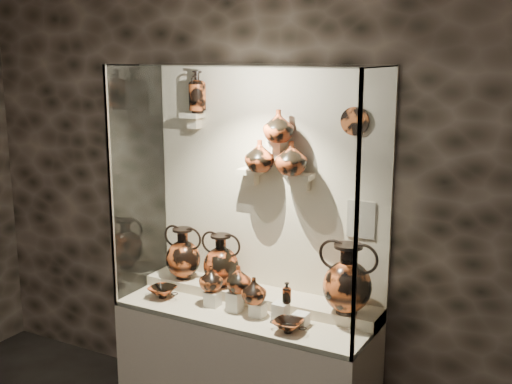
% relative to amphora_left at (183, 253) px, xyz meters
% --- Properties ---
extents(wall_back, '(5.00, 0.02, 3.20)m').
position_rel_amphora_left_xyz_m(wall_back, '(0.59, 0.18, 0.52)').
color(wall_back, black).
rests_on(wall_back, ground).
extents(plinth, '(1.70, 0.60, 0.80)m').
position_rel_amphora_left_xyz_m(plinth, '(0.59, -0.14, -0.68)').
color(plinth, beige).
rests_on(plinth, floor).
extents(front_tier, '(1.68, 0.58, 0.03)m').
position_rel_amphora_left_xyz_m(front_tier, '(0.59, -0.14, -0.27)').
color(front_tier, beige).
rests_on(front_tier, plinth).
extents(rear_tier, '(1.70, 0.25, 0.10)m').
position_rel_amphora_left_xyz_m(rear_tier, '(0.59, 0.03, -0.23)').
color(rear_tier, beige).
rests_on(rear_tier, plinth).
extents(back_panel, '(1.70, 0.03, 1.60)m').
position_rel_amphora_left_xyz_m(back_panel, '(0.59, 0.17, 0.52)').
color(back_panel, beige).
rests_on(back_panel, plinth).
extents(glass_front, '(1.70, 0.01, 1.60)m').
position_rel_amphora_left_xyz_m(glass_front, '(0.59, -0.44, 0.52)').
color(glass_front, white).
rests_on(glass_front, plinth).
extents(glass_left, '(0.01, 0.60, 1.60)m').
position_rel_amphora_left_xyz_m(glass_left, '(-0.26, -0.14, 0.52)').
color(glass_left, white).
rests_on(glass_left, plinth).
extents(glass_right, '(0.01, 0.60, 1.60)m').
position_rel_amphora_left_xyz_m(glass_right, '(1.43, -0.14, 0.52)').
color(glass_right, white).
rests_on(glass_right, plinth).
extents(glass_top, '(1.70, 0.60, 0.01)m').
position_rel_amphora_left_xyz_m(glass_top, '(0.59, -0.14, 1.31)').
color(glass_top, white).
rests_on(glass_top, back_panel).
extents(frame_post_left, '(0.02, 0.02, 1.60)m').
position_rel_amphora_left_xyz_m(frame_post_left, '(-0.25, -0.43, 0.52)').
color(frame_post_left, gray).
rests_on(frame_post_left, plinth).
extents(frame_post_right, '(0.02, 0.02, 1.60)m').
position_rel_amphora_left_xyz_m(frame_post_right, '(1.43, -0.43, 0.52)').
color(frame_post_right, gray).
rests_on(frame_post_right, plinth).
extents(pedestal_a, '(0.09, 0.09, 0.10)m').
position_rel_amphora_left_xyz_m(pedestal_a, '(0.37, -0.19, -0.20)').
color(pedestal_a, silver).
rests_on(pedestal_a, front_tier).
extents(pedestal_b, '(0.09, 0.09, 0.13)m').
position_rel_amphora_left_xyz_m(pedestal_b, '(0.54, -0.19, -0.19)').
color(pedestal_b, silver).
rests_on(pedestal_b, front_tier).
extents(pedestal_c, '(0.09, 0.09, 0.09)m').
position_rel_amphora_left_xyz_m(pedestal_c, '(0.71, -0.19, -0.21)').
color(pedestal_c, silver).
rests_on(pedestal_c, front_tier).
extents(pedestal_d, '(0.09, 0.09, 0.12)m').
position_rel_amphora_left_xyz_m(pedestal_d, '(0.87, -0.19, -0.19)').
color(pedestal_d, silver).
rests_on(pedestal_d, front_tier).
extents(pedestal_e, '(0.09, 0.09, 0.08)m').
position_rel_amphora_left_xyz_m(pedestal_e, '(1.01, -0.19, -0.21)').
color(pedestal_e, silver).
rests_on(pedestal_e, front_tier).
extents(bracket_ul, '(0.14, 0.12, 0.04)m').
position_rel_amphora_left_xyz_m(bracket_ul, '(0.04, 0.10, 0.97)').
color(bracket_ul, beige).
rests_on(bracket_ul, back_panel).
extents(bracket_ca, '(0.14, 0.12, 0.04)m').
position_rel_amphora_left_xyz_m(bracket_ca, '(0.49, 0.10, 0.62)').
color(bracket_ca, beige).
rests_on(bracket_ca, back_panel).
extents(bracket_cb, '(0.10, 0.12, 0.04)m').
position_rel_amphora_left_xyz_m(bracket_cb, '(0.69, 0.10, 0.82)').
color(bracket_cb, beige).
rests_on(bracket_cb, back_panel).
extents(bracket_cc, '(0.14, 0.12, 0.04)m').
position_rel_amphora_left_xyz_m(bracket_cc, '(0.87, 0.10, 0.62)').
color(bracket_cc, beige).
rests_on(bracket_cc, back_panel).
extents(amphora_left, '(0.31, 0.31, 0.37)m').
position_rel_amphora_left_xyz_m(amphora_left, '(0.00, 0.00, 0.00)').
color(amphora_left, '#B95023').
rests_on(amphora_left, rear_tier).
extents(amphora_mid, '(0.33, 0.33, 0.37)m').
position_rel_amphora_left_xyz_m(amphora_mid, '(0.31, 0.00, -0.00)').
color(amphora_mid, '#A8431D').
rests_on(amphora_mid, rear_tier).
extents(amphora_right, '(0.37, 0.37, 0.45)m').
position_rel_amphora_left_xyz_m(amphora_right, '(1.24, -0.03, 0.04)').
color(amphora_right, '#B95023').
rests_on(amphora_right, rear_tier).
extents(jug_a, '(0.20, 0.20, 0.17)m').
position_rel_amphora_left_xyz_m(jug_a, '(0.35, -0.18, -0.07)').
color(jug_a, '#B95023').
rests_on(jug_a, pedestal_a).
extents(jug_b, '(0.22, 0.22, 0.18)m').
position_rel_amphora_left_xyz_m(jug_b, '(0.56, -0.18, -0.04)').
color(jug_b, '#A8431D').
rests_on(jug_b, pedestal_b).
extents(jug_c, '(0.21, 0.21, 0.17)m').
position_rel_amphora_left_xyz_m(jug_c, '(0.69, -0.21, -0.08)').
color(jug_c, '#B95023').
rests_on(jug_c, pedestal_c).
extents(lekythos_small, '(0.07, 0.07, 0.15)m').
position_rel_amphora_left_xyz_m(lekythos_small, '(0.90, -0.18, -0.06)').
color(lekythos_small, '#A8431D').
rests_on(lekythos_small, pedestal_d).
extents(kylix_left, '(0.27, 0.24, 0.09)m').
position_rel_amphora_left_xyz_m(kylix_left, '(-0.01, -0.23, -0.21)').
color(kylix_left, '#A8431D').
rests_on(kylix_left, front_tier).
extents(kylix_right, '(0.25, 0.22, 0.09)m').
position_rel_amphora_left_xyz_m(kylix_right, '(0.98, -0.32, -0.21)').
color(kylix_right, '#B95023').
rests_on(kylix_right, front_tier).
extents(lekythos_tall, '(0.15, 0.15, 0.32)m').
position_rel_amphora_left_xyz_m(lekythos_tall, '(0.09, 0.08, 1.14)').
color(lekythos_tall, '#B95023').
rests_on(lekythos_tall, bracket_ul).
extents(ovoid_vase_a, '(0.26, 0.26, 0.20)m').
position_rel_amphora_left_xyz_m(ovoid_vase_a, '(0.59, 0.05, 0.74)').
color(ovoid_vase_a, '#A8431D').
rests_on(ovoid_vase_a, bracket_ca).
extents(ovoid_vase_b, '(0.22, 0.22, 0.20)m').
position_rel_amphora_left_xyz_m(ovoid_vase_b, '(0.72, 0.05, 0.94)').
color(ovoid_vase_b, '#A8431D').
rests_on(ovoid_vase_b, bracket_cb).
extents(ovoid_vase_c, '(0.24, 0.24, 0.21)m').
position_rel_amphora_left_xyz_m(ovoid_vase_c, '(0.81, 0.05, 0.74)').
color(ovoid_vase_c, '#A8431D').
rests_on(ovoid_vase_c, bracket_cc).
extents(wall_plate, '(0.17, 0.02, 0.17)m').
position_rel_amphora_left_xyz_m(wall_plate, '(1.19, 0.15, 0.98)').
color(wall_plate, '#A54B20').
rests_on(wall_plate, back_panel).
extents(info_placard, '(0.18, 0.01, 0.24)m').
position_rel_amphora_left_xyz_m(info_placard, '(1.25, 0.15, 0.37)').
color(info_placard, beige).
rests_on(info_placard, back_panel).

